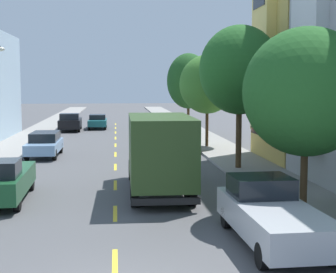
{
  "coord_description": "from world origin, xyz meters",
  "views": [
    {
      "loc": [
        0.07,
        -10.39,
        4.47
      ],
      "look_at": [
        3.45,
        22.58,
        1.06
      ],
      "focal_mm": 54.35,
      "sensor_mm": 36.0,
      "label": 1
    }
  ],
  "objects_px": {
    "street_tree_third": "(207,84)",
    "parked_sedan_orange": "(168,129)",
    "street_tree_farthest": "(188,81)",
    "delivery_box_truck": "(159,149)",
    "parked_wagon_sky": "(45,144)",
    "moving_teal_sedan": "(98,121)",
    "parked_pickup_black": "(70,122)",
    "street_tree_nearest": "(306,92)",
    "street_tree_second": "(240,70)",
    "parked_hatchback_charcoal": "(182,140)",
    "parked_pickup_forest": "(0,180)",
    "parked_pickup_silver": "(271,214)"
  },
  "relations": [
    {
      "from": "street_tree_second",
      "to": "street_tree_third",
      "type": "xyz_separation_m",
      "value": [
        0.0,
        9.28,
        -0.72
      ]
    },
    {
      "from": "street_tree_third",
      "to": "parked_sedan_orange",
      "type": "relative_size",
      "value": 1.41
    },
    {
      "from": "street_tree_farthest",
      "to": "parked_hatchback_charcoal",
      "type": "bearing_deg",
      "value": -100.27
    },
    {
      "from": "street_tree_third",
      "to": "street_tree_farthest",
      "type": "bearing_deg",
      "value": 90.0
    },
    {
      "from": "street_tree_second",
      "to": "parked_sedan_orange",
      "type": "height_order",
      "value": "street_tree_second"
    },
    {
      "from": "street_tree_farthest",
      "to": "street_tree_third",
      "type": "bearing_deg",
      "value": -90.0
    },
    {
      "from": "street_tree_nearest",
      "to": "street_tree_second",
      "type": "bearing_deg",
      "value": 90.0
    },
    {
      "from": "parked_pickup_black",
      "to": "parked_sedan_orange",
      "type": "relative_size",
      "value": 1.18
    },
    {
      "from": "street_tree_third",
      "to": "street_tree_farthest",
      "type": "relative_size",
      "value": 0.91
    },
    {
      "from": "parked_hatchback_charcoal",
      "to": "parked_pickup_silver",
      "type": "distance_m",
      "value": 20.04
    },
    {
      "from": "parked_sedan_orange",
      "to": "moving_teal_sedan",
      "type": "bearing_deg",
      "value": 121.24
    },
    {
      "from": "parked_wagon_sky",
      "to": "parked_pickup_silver",
      "type": "distance_m",
      "value": 20.25
    },
    {
      "from": "parked_hatchback_charcoal",
      "to": "parked_pickup_forest",
      "type": "bearing_deg",
      "value": -122.18
    },
    {
      "from": "street_tree_second",
      "to": "parked_pickup_black",
      "type": "xyz_separation_m",
      "value": [
        -10.74,
        23.79,
        -4.37
      ]
    },
    {
      "from": "parked_pickup_forest",
      "to": "parked_hatchback_charcoal",
      "type": "height_order",
      "value": "parked_pickup_forest"
    },
    {
      "from": "street_tree_nearest",
      "to": "parked_sedan_orange",
      "type": "relative_size",
      "value": 1.38
    },
    {
      "from": "parked_pickup_forest",
      "to": "parked_sedan_orange",
      "type": "bearing_deg",
      "value": 68.4
    },
    {
      "from": "street_tree_farthest",
      "to": "parked_pickup_forest",
      "type": "height_order",
      "value": "street_tree_farthest"
    },
    {
      "from": "street_tree_farthest",
      "to": "parked_pickup_black",
      "type": "bearing_deg",
      "value": 154.01
    },
    {
      "from": "parked_wagon_sky",
      "to": "parked_sedan_orange",
      "type": "xyz_separation_m",
      "value": [
        8.69,
        9.69,
        -0.05
      ]
    },
    {
      "from": "delivery_box_truck",
      "to": "moving_teal_sedan",
      "type": "height_order",
      "value": "delivery_box_truck"
    },
    {
      "from": "parked_wagon_sky",
      "to": "street_tree_third",
      "type": "bearing_deg",
      "value": 16.06
    },
    {
      "from": "street_tree_nearest",
      "to": "parked_wagon_sky",
      "type": "relative_size",
      "value": 1.33
    },
    {
      "from": "street_tree_nearest",
      "to": "parked_sedan_orange",
      "type": "bearing_deg",
      "value": 94.71
    },
    {
      "from": "street_tree_farthest",
      "to": "parked_sedan_orange",
      "type": "xyz_separation_m",
      "value": [
        -2.07,
        -2.69,
        -4.01
      ]
    },
    {
      "from": "street_tree_third",
      "to": "parked_pickup_forest",
      "type": "height_order",
      "value": "street_tree_third"
    },
    {
      "from": "street_tree_farthest",
      "to": "delivery_box_truck",
      "type": "distance_m",
      "value": 24.34
    },
    {
      "from": "delivery_box_truck",
      "to": "moving_teal_sedan",
      "type": "distance_m",
      "value": 31.36
    },
    {
      "from": "delivery_box_truck",
      "to": "moving_teal_sedan",
      "type": "bearing_deg",
      "value": 96.59
    },
    {
      "from": "parked_hatchback_charcoal",
      "to": "street_tree_second",
      "type": "bearing_deg",
      "value": -76.42
    },
    {
      "from": "moving_teal_sedan",
      "to": "street_tree_third",
      "type": "bearing_deg",
      "value": -63.84
    },
    {
      "from": "delivery_box_truck",
      "to": "parked_wagon_sky",
      "type": "xyz_separation_m",
      "value": [
        -6.16,
        11.35,
        -1.05
      ]
    },
    {
      "from": "moving_teal_sedan",
      "to": "parked_pickup_silver",
      "type": "bearing_deg",
      "value": -80.75
    },
    {
      "from": "moving_teal_sedan",
      "to": "parked_wagon_sky",
      "type": "bearing_deg",
      "value": -97.39
    },
    {
      "from": "parked_wagon_sky",
      "to": "parked_pickup_silver",
      "type": "xyz_separation_m",
      "value": [
        8.76,
        -18.26,
        0.02
      ]
    },
    {
      "from": "street_tree_second",
      "to": "street_tree_third",
      "type": "relative_size",
      "value": 1.15
    },
    {
      "from": "street_tree_third",
      "to": "moving_teal_sedan",
      "type": "relative_size",
      "value": 1.42
    },
    {
      "from": "delivery_box_truck",
      "to": "parked_pickup_black",
      "type": "xyz_separation_m",
      "value": [
        -6.14,
        28.96,
        -1.02
      ]
    },
    {
      "from": "street_tree_second",
      "to": "street_tree_third",
      "type": "bearing_deg",
      "value": 90.0
    },
    {
      "from": "parked_hatchback_charcoal",
      "to": "moving_teal_sedan",
      "type": "relative_size",
      "value": 0.9
    },
    {
      "from": "parked_hatchback_charcoal",
      "to": "moving_teal_sedan",
      "type": "distance_m",
      "value": 19.08
    },
    {
      "from": "street_tree_third",
      "to": "moving_teal_sedan",
      "type": "xyz_separation_m",
      "value": [
        -8.2,
        16.69,
        -3.72
      ]
    },
    {
      "from": "parked_hatchback_charcoal",
      "to": "delivery_box_truck",
      "type": "bearing_deg",
      "value": -101.54
    },
    {
      "from": "street_tree_third",
      "to": "parked_wagon_sky",
      "type": "relative_size",
      "value": 1.35
    },
    {
      "from": "parked_wagon_sky",
      "to": "parked_pickup_forest",
      "type": "bearing_deg",
      "value": -90.06
    },
    {
      "from": "street_tree_second",
      "to": "moving_teal_sedan",
      "type": "distance_m",
      "value": 27.59
    },
    {
      "from": "street_tree_nearest",
      "to": "parked_pickup_silver",
      "type": "xyz_separation_m",
      "value": [
        -2.0,
        -2.81,
        -3.39
      ]
    },
    {
      "from": "delivery_box_truck",
      "to": "parked_wagon_sky",
      "type": "height_order",
      "value": "delivery_box_truck"
    },
    {
      "from": "parked_hatchback_charcoal",
      "to": "parked_sedan_orange",
      "type": "relative_size",
      "value": 0.89
    },
    {
      "from": "parked_wagon_sky",
      "to": "parked_sedan_orange",
      "type": "bearing_deg",
      "value": 48.09
    }
  ]
}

